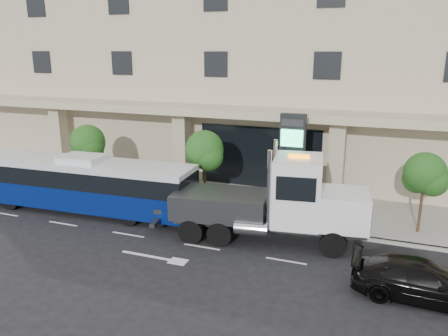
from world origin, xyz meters
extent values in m
plane|color=black|center=(0.00, 0.00, 0.00)|extent=(120.00, 120.00, 0.00)
cube|color=gray|center=(0.00, 5.00, 0.07)|extent=(120.00, 6.00, 0.15)
cube|color=gray|center=(0.00, 2.00, 0.07)|extent=(120.00, 0.30, 0.15)
cube|color=tan|center=(0.00, 15.50, 10.00)|extent=(60.00, 15.00, 20.00)
cube|color=tan|center=(0.00, 6.80, 5.20)|extent=(60.00, 2.80, 0.50)
cube|color=black|center=(0.00, 7.97, 2.15)|extent=(8.00, 0.12, 4.00)
cube|color=tan|center=(-15.00, 6.80, 2.60)|extent=(0.90, 0.90, 4.90)
cube|color=tan|center=(-5.00, 6.80, 2.60)|extent=(0.90, 0.90, 4.90)
cube|color=tan|center=(5.00, 6.80, 2.60)|extent=(0.90, 0.90, 4.90)
cylinder|color=#422B19|center=(-10.00, 3.60, 1.55)|extent=(0.14, 0.14, 2.80)
sphere|color=#123F14|center=(-10.00, 3.60, 3.27)|extent=(2.20, 2.20, 2.20)
sphere|color=#123F14|center=(-9.65, 3.40, 2.95)|extent=(1.65, 1.65, 1.65)
sphere|color=#123F14|center=(-10.30, 3.80, 2.87)|extent=(1.54, 1.54, 1.54)
cylinder|color=#422B19|center=(-2.00, 3.60, 1.62)|extent=(0.14, 0.14, 2.94)
sphere|color=#123F14|center=(-2.00, 3.60, 3.43)|extent=(2.20, 2.20, 2.20)
sphere|color=#123F14|center=(-1.65, 3.40, 3.09)|extent=(1.65, 1.65, 1.65)
sphere|color=#123F14|center=(-2.30, 3.80, 3.01)|extent=(1.54, 1.54, 1.54)
cylinder|color=#422B19|center=(9.50, 3.60, 1.51)|extent=(0.14, 0.14, 2.73)
sphere|color=#123F14|center=(9.50, 3.60, 3.19)|extent=(2.00, 2.00, 2.00)
sphere|color=#123F14|center=(9.85, 3.40, 2.88)|extent=(1.50, 1.50, 1.50)
sphere|color=#123F14|center=(9.20, 3.80, 2.80)|extent=(1.40, 1.40, 1.40)
cylinder|color=black|center=(-12.27, -0.78, 0.53)|extent=(1.08, 0.37, 1.07)
cylinder|color=black|center=(-12.38, 1.46, 0.53)|extent=(1.08, 0.37, 1.07)
cylinder|color=black|center=(-4.60, -0.42, 0.53)|extent=(1.08, 0.37, 1.07)
cylinder|color=black|center=(-4.70, 1.81, 0.53)|extent=(1.08, 0.37, 1.07)
cube|color=#051556|center=(-8.06, 0.54, 1.01)|extent=(12.92, 3.26, 1.28)
cube|color=black|center=(-8.06, 0.54, 2.13)|extent=(12.92, 3.30, 0.96)
cube|color=silver|center=(-8.06, 0.54, 2.77)|extent=(12.92, 3.26, 0.32)
cube|color=silver|center=(-8.06, 0.54, 3.09)|extent=(2.42, 1.81, 0.32)
cube|color=#2D3033|center=(-1.72, 0.83, 0.48)|extent=(0.26, 2.67, 0.32)
cube|color=#2D3033|center=(2.64, 0.33, 0.86)|extent=(9.19, 2.31, 0.43)
cube|color=white|center=(6.10, 0.81, 1.88)|extent=(2.46, 2.74, 1.61)
cube|color=silver|center=(7.16, 0.95, 1.88)|extent=(0.37, 2.14, 1.29)
cube|color=white|center=(3.97, 0.51, 2.63)|extent=(2.49, 2.95, 3.11)
cube|color=black|center=(4.98, 0.65, 3.11)|extent=(0.42, 2.35, 1.29)
cylinder|color=silver|center=(2.96, -0.82, 2.90)|extent=(0.22, 0.22, 3.65)
cylinder|color=silver|center=(2.64, 1.52, 2.90)|extent=(0.22, 0.22, 3.65)
cube|color=#2D3033|center=(0.35, 0.01, 1.66)|extent=(4.82, 3.17, 1.18)
cube|color=#2D3033|center=(-2.20, -0.34, 1.02)|extent=(1.74, 0.53, 0.24)
cube|color=#2D3033|center=(-2.84, -0.43, 0.59)|extent=(0.53, 1.95, 0.19)
cube|color=orange|center=(3.97, 0.51, 4.24)|extent=(1.01, 0.50, 0.15)
cylinder|color=black|center=(5.83, -0.37, 0.59)|extent=(1.22, 0.50, 1.18)
cylinder|color=black|center=(5.52, 1.86, 0.59)|extent=(1.22, 0.50, 1.18)
cylinder|color=black|center=(0.72, -1.07, 0.59)|extent=(1.22, 0.50, 1.18)
cylinder|color=black|center=(0.41, 1.16, 0.59)|extent=(1.22, 0.50, 1.18)
cylinder|color=black|center=(-0.66, -1.26, 0.59)|extent=(1.22, 0.50, 1.18)
cylinder|color=black|center=(-0.97, 0.97, 0.59)|extent=(1.22, 0.50, 1.18)
imported|color=black|center=(9.31, -2.68, 0.73)|extent=(5.05, 2.12, 1.46)
cube|color=black|center=(2.89, 4.27, 2.89)|extent=(1.37, 0.47, 5.47)
cube|color=#28F597|center=(2.89, 4.02, 4.34)|extent=(1.19, 0.07, 0.91)
cube|color=silver|center=(2.89, 4.02, 3.25)|extent=(1.19, 0.07, 0.55)
cube|color=#262628|center=(2.89, 4.02, 5.17)|extent=(1.19, 0.07, 0.36)
camera|label=1|loc=(7.53, -18.63, 8.91)|focal=35.00mm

